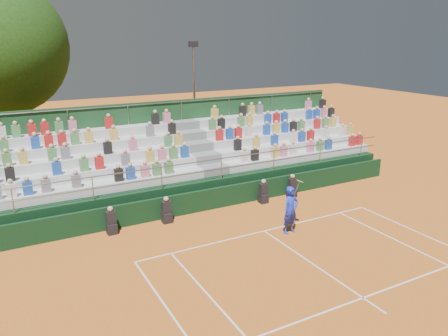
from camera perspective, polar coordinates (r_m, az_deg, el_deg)
ground at (r=18.26m, az=5.27°, el=-8.21°), size 90.00×90.00×0.00m
courtside_wall at (r=20.60m, az=0.40°, el=-3.68°), size 20.00×0.15×1.00m
line_officials at (r=19.84m, az=-1.26°, el=-4.57°), size 9.44×0.40×1.19m
grandstand at (r=23.15m, az=-3.46°, el=0.14°), size 20.00×5.20×4.40m
tennis_player at (r=17.88m, az=8.70°, el=-5.43°), size 0.92×0.58×2.22m
floodlight_mast at (r=29.25m, az=-3.92°, el=10.18°), size 0.60×0.25×7.44m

